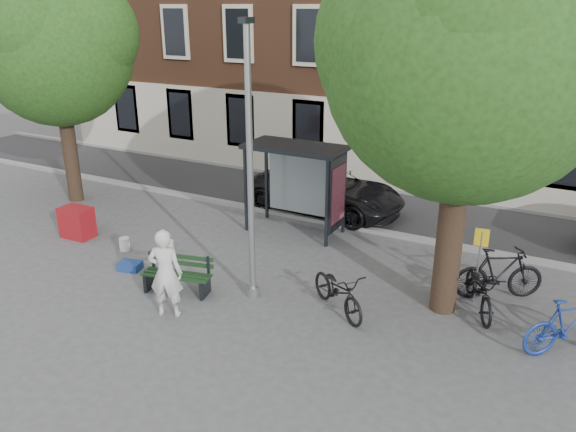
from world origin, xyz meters
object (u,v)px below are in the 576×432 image
(bike_d, at_px, (499,273))
(red_stand, at_px, (77,222))
(painter, at_px, (166,273))
(bike_a, at_px, (338,291))
(car_dark, at_px, (326,190))
(bike_c, at_px, (480,290))
(notice_sign, at_px, (480,251))
(bike_b, at_px, (569,325))
(bench, at_px, (178,276))
(bus_shelter, at_px, (309,170))
(lamppost, at_px, (250,181))

(bike_d, bearing_deg, red_stand, 69.66)
(painter, relative_size, bike_a, 1.02)
(bike_d, xyz_separation_m, car_dark, (-5.86, 3.43, 0.09))
(bike_c, distance_m, red_stand, 11.10)
(painter, bearing_deg, notice_sign, -168.76)
(red_stand, bearing_deg, bike_b, 1.39)
(bench, height_order, red_stand, red_stand)
(bike_b, xyz_separation_m, car_dark, (-7.40, 5.07, 0.12))
(bike_d, bearing_deg, bus_shelter, 44.72)
(bus_shelter, bearing_deg, notice_sign, -20.74)
(bike_b, relative_size, bike_d, 0.95)
(painter, xyz_separation_m, bike_b, (7.70, 2.52, -0.41))
(bike_b, height_order, red_stand, bike_b)
(bench, distance_m, bike_a, 3.80)
(car_dark, distance_m, red_stand, 7.66)
(bus_shelter, distance_m, bench, 5.07)
(bus_shelter, xyz_separation_m, bike_a, (2.61, -3.82, -1.41))
(painter, height_order, red_stand, painter)
(lamppost, xyz_separation_m, bike_b, (6.50, 0.96, -2.20))
(bench, xyz_separation_m, bike_c, (6.40, 2.36, 0.13))
(bus_shelter, xyz_separation_m, notice_sign, (5.16, -1.96, -0.65))
(bus_shelter, distance_m, bike_c, 5.98)
(bike_a, relative_size, bike_b, 1.00)
(bench, bearing_deg, bike_a, 0.44)
(bike_d, distance_m, car_dark, 6.80)
(lamppost, relative_size, bus_shelter, 2.14)
(bench, bearing_deg, red_stand, 151.75)
(bike_c, bearing_deg, bus_shelter, 130.98)
(bike_b, xyz_separation_m, bike_d, (-1.53, 1.63, 0.03))
(bench, xyz_separation_m, bike_a, (3.69, 0.89, 0.12))
(bike_b, bearing_deg, bike_c, 24.41)
(painter, relative_size, bike_c, 1.01)
(red_stand, xyz_separation_m, notice_sign, (10.90, 1.50, 0.82))
(bench, relative_size, bike_c, 0.87)
(bus_shelter, height_order, painter, bus_shelter)
(red_stand, bearing_deg, bike_d, 9.76)
(red_stand, bearing_deg, bike_c, 5.72)
(bike_d, distance_m, red_stand, 11.47)
(lamppost, xyz_separation_m, bike_d, (4.97, 2.59, -2.17))
(bike_b, relative_size, car_dark, 0.38)
(car_dark, xyz_separation_m, red_stand, (-5.44, -5.38, -0.25))
(bench, distance_m, bike_b, 8.34)
(lamppost, relative_size, painter, 3.07)
(bus_shelter, relative_size, notice_sign, 1.60)
(bike_a, distance_m, car_dark, 6.44)
(lamppost, height_order, bike_c, lamppost)
(bike_a, relative_size, red_stand, 2.16)
(bike_d, relative_size, notice_sign, 1.15)
(painter, distance_m, bike_b, 8.11)
(bench, distance_m, bike_d, 7.39)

